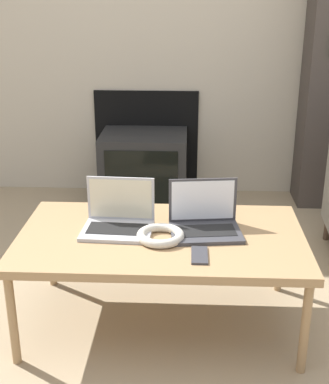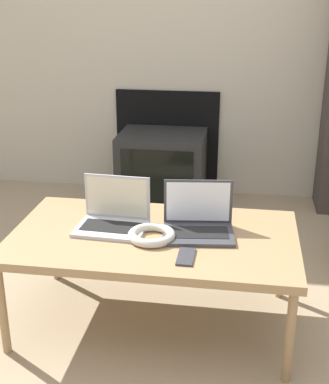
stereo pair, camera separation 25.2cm
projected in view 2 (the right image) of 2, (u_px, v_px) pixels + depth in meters
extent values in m
plane|color=#998466|center=(138.00, 376.00, 2.09)|extent=(14.00, 14.00, 0.00)
cube|color=#B7AD99|center=(198.00, 6.00, 3.55)|extent=(7.00, 0.06, 2.60)
cube|color=black|center=(167.00, 142.00, 3.88)|extent=(0.74, 0.03, 0.74)
cube|color=#9E7A51|center=(154.00, 238.00, 2.28)|extent=(1.22, 0.69, 0.04)
cylinder|color=#9E7A51|center=(3.00, 310.00, 2.16)|extent=(0.04, 0.04, 0.40)
cylinder|color=#9E7A51|center=(290.00, 337.00, 1.99)|extent=(0.04, 0.04, 0.40)
cylinder|color=#9E7A51|center=(55.00, 243.00, 2.72)|extent=(0.04, 0.04, 0.40)
cylinder|color=#9E7A51|center=(282.00, 260.00, 2.55)|extent=(0.04, 0.04, 0.40)
cube|color=#B2B2B7|center=(111.00, 228.00, 2.31)|extent=(0.31, 0.24, 0.02)
cube|color=black|center=(111.00, 226.00, 2.30)|extent=(0.26, 0.13, 0.00)
cube|color=#B2B2B7|center=(117.00, 197.00, 2.37)|extent=(0.30, 0.02, 0.20)
cube|color=beige|center=(117.00, 197.00, 2.36)|extent=(0.27, 0.02, 0.18)
cube|color=#38383D|center=(198.00, 234.00, 2.25)|extent=(0.32, 0.26, 0.02)
cube|color=black|center=(198.00, 232.00, 2.25)|extent=(0.27, 0.15, 0.00)
cube|color=#38383D|center=(198.00, 201.00, 2.31)|extent=(0.30, 0.04, 0.20)
cube|color=white|center=(198.00, 202.00, 2.31)|extent=(0.27, 0.04, 0.18)
torus|color=beige|center=(151.00, 235.00, 2.22)|extent=(0.20, 0.20, 0.04)
cube|color=#333338|center=(186.00, 257.00, 2.07)|extent=(0.06, 0.14, 0.01)
cube|color=black|center=(162.00, 168.00, 3.71)|extent=(0.58, 0.45, 0.49)
cube|color=black|center=(157.00, 179.00, 3.49)|extent=(0.48, 0.01, 0.39)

